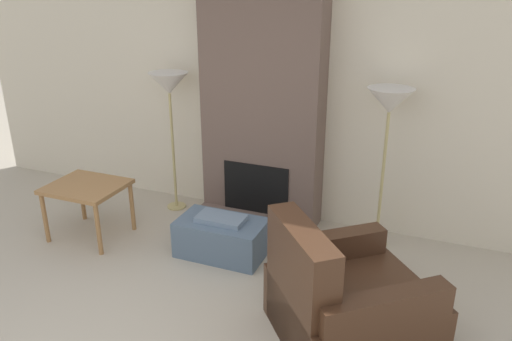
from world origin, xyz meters
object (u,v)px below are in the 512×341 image
object	(u,v)px
ottoman	(222,237)
floor_lamp_left	(169,88)
armchair	(342,304)
floor_lamp_right	(390,106)
side_table	(87,191)

from	to	relation	value
ottoman	floor_lamp_left	size ratio (longest dim) A/B	0.53
ottoman	armchair	distance (m)	1.52
ottoman	floor_lamp_right	distance (m)	1.96
side_table	armchair	bearing A→B (deg)	-12.25
armchair	floor_lamp_left	xyz separation A→B (m)	(-2.25, 1.50, 1.09)
ottoman	armchair	bearing A→B (deg)	-29.75
floor_lamp_left	ottoman	bearing A→B (deg)	-38.62
ottoman	floor_lamp_right	bearing A→B (deg)	29.15
ottoman	floor_lamp_right	size ratio (longest dim) A/B	0.52
armchair	floor_lamp_right	distance (m)	1.86
side_table	floor_lamp_right	distance (m)	3.02
ottoman	floor_lamp_right	world-z (taller)	floor_lamp_right
armchair	floor_lamp_right	bearing A→B (deg)	-40.77
armchair	floor_lamp_left	distance (m)	2.91
floor_lamp_right	floor_lamp_left	bearing A→B (deg)	180.00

